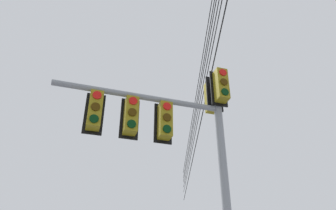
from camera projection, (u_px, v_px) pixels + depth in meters
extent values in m
cylinder|color=gray|center=(140.00, 97.00, 7.81)|extent=(2.11, 3.64, 0.14)
cube|color=olive|center=(221.00, 85.00, 8.37)|extent=(0.41, 0.41, 0.90)
cube|color=black|center=(218.00, 89.00, 8.51)|extent=(0.25, 0.40, 1.04)
cylinder|color=red|center=(223.00, 72.00, 8.38)|extent=(0.12, 0.19, 0.20)
cylinder|color=#3C2703|center=(224.00, 82.00, 8.23)|extent=(0.12, 0.19, 0.20)
cylinder|color=black|center=(225.00, 92.00, 8.08)|extent=(0.12, 0.19, 0.20)
cube|color=olive|center=(212.00, 97.00, 8.86)|extent=(0.41, 0.41, 0.90)
cube|color=black|center=(214.00, 94.00, 8.72)|extent=(0.25, 0.40, 1.04)
cylinder|color=red|center=(209.00, 91.00, 9.15)|extent=(0.12, 0.19, 0.20)
cylinder|color=#3C2703|center=(209.00, 100.00, 9.00)|extent=(0.12, 0.19, 0.20)
cylinder|color=black|center=(210.00, 109.00, 8.84)|extent=(0.12, 0.19, 0.20)
cube|color=olive|center=(165.00, 120.00, 7.69)|extent=(0.41, 0.41, 0.90)
cube|color=black|center=(163.00, 124.00, 7.83)|extent=(0.25, 0.41, 1.04)
cylinder|color=red|center=(167.00, 106.00, 7.70)|extent=(0.12, 0.19, 0.20)
cylinder|color=#3C2703|center=(167.00, 117.00, 7.55)|extent=(0.12, 0.19, 0.20)
cylinder|color=black|center=(167.00, 129.00, 7.40)|extent=(0.12, 0.19, 0.20)
cube|color=olive|center=(131.00, 115.00, 7.47)|extent=(0.41, 0.41, 0.90)
cube|color=black|center=(129.00, 119.00, 7.61)|extent=(0.25, 0.40, 1.04)
cylinder|color=red|center=(133.00, 101.00, 7.49)|extent=(0.12, 0.19, 0.20)
cylinder|color=#3C2703|center=(132.00, 112.00, 7.34)|extent=(0.12, 0.19, 0.20)
cylinder|color=black|center=(132.00, 124.00, 7.19)|extent=(0.12, 0.19, 0.20)
cube|color=olive|center=(95.00, 110.00, 7.26)|extent=(0.41, 0.41, 0.90)
cube|color=black|center=(94.00, 114.00, 7.40)|extent=(0.25, 0.40, 1.04)
cylinder|color=red|center=(97.00, 95.00, 7.28)|extent=(0.13, 0.19, 0.20)
cylinder|color=#3C2703|center=(96.00, 107.00, 7.12)|extent=(0.13, 0.19, 0.20)
cylinder|color=black|center=(94.00, 119.00, 6.97)|extent=(0.13, 0.19, 0.20)
cylinder|color=black|center=(208.00, 87.00, 10.11)|extent=(18.26, 18.65, 0.45)
cylinder|color=black|center=(208.00, 86.00, 10.13)|extent=(18.26, 18.65, 0.45)
cylinder|color=black|center=(207.00, 73.00, 10.38)|extent=(18.26, 18.65, 0.45)
cylinder|color=black|center=(207.00, 65.00, 10.55)|extent=(18.26, 18.65, 0.45)
cylinder|color=black|center=(206.00, 56.00, 10.73)|extent=(18.26, 18.65, 0.45)
cylinder|color=black|center=(206.00, 50.00, 10.86)|extent=(18.26, 18.65, 0.45)
cylinder|color=black|center=(205.00, 42.00, 11.05)|extent=(18.26, 18.65, 0.45)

